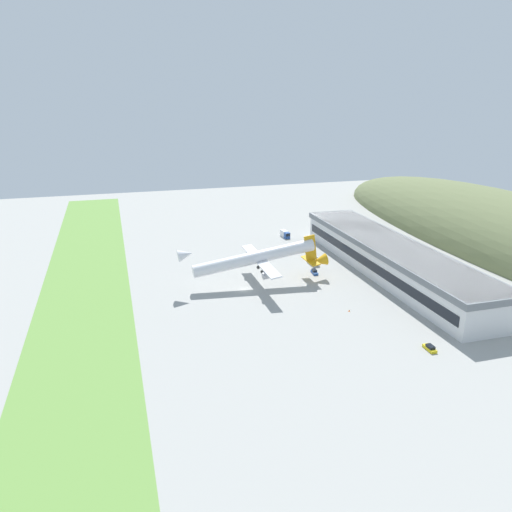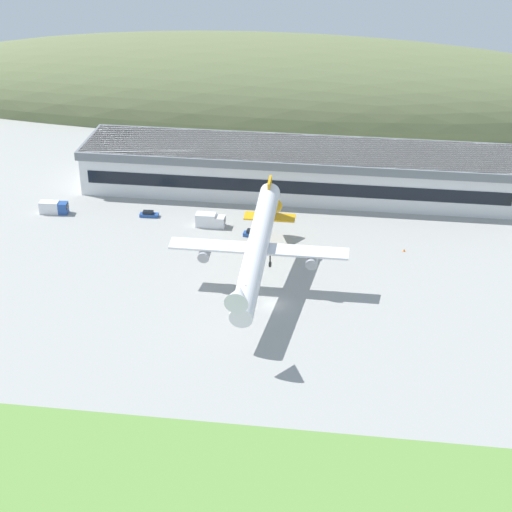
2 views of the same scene
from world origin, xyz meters
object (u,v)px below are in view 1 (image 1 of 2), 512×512
fuel_truck (313,260)px  service_car_2 (430,348)px  service_car_1 (306,250)px  terminal_building (391,257)px  service_car_0 (314,272)px  traffic_cone_0 (349,310)px  box_truck (285,234)px  cargo_airplane (257,258)px

fuel_truck → service_car_2: bearing=2.2°
service_car_1 → service_car_2: bearing=-0.2°
terminal_building → service_car_0: terminal_building is taller
fuel_truck → traffic_cone_0: 43.62m
service_car_0 → service_car_2: 60.04m
service_car_0 → service_car_2: service_car_0 is taller
service_car_0 → box_truck: (-47.50, 5.62, 0.75)m
cargo_airplane → fuel_truck: cargo_airplane is taller
cargo_airplane → box_truck: (-51.56, 28.04, -7.82)m
cargo_airplane → traffic_cone_0: (28.78, 19.85, -8.94)m
cargo_airplane → fuel_truck: (-14.36, 26.13, -7.77)m
terminal_building → fuel_truck: terminal_building is taller
service_car_1 → fuel_truck: 15.20m
box_truck → traffic_cone_0: (80.34, -8.20, -1.12)m
service_car_0 → terminal_building: bearing=74.2°
service_car_0 → box_truck: box_truck is taller
service_car_1 → fuel_truck: fuel_truck is taller
cargo_airplane → service_car_2: (55.64, 28.76, -8.63)m
service_car_1 → box_truck: bearing=-177.2°
terminal_building → fuel_truck: 28.77m
service_car_2 → traffic_cone_0: 28.30m
box_truck → terminal_building: bearing=20.3°
terminal_building → cargo_airplane: (-3.26, -48.34, 2.90)m
cargo_airplane → fuel_truck: 30.81m
terminal_building → box_truck: terminal_building is taller
box_truck → traffic_cone_0: bearing=-5.8°
cargo_airplane → traffic_cone_0: 36.09m
service_car_1 → traffic_cone_0: 58.76m
terminal_building → service_car_1: bearing=-149.4°
service_car_0 → traffic_cone_0: 32.94m
service_car_0 → service_car_2: size_ratio=1.08×
terminal_building → service_car_2: terminal_building is taller
service_car_1 → traffic_cone_0: bearing=-9.1°
service_car_0 → traffic_cone_0: service_car_0 is taller
service_car_2 → box_truck: (-107.20, -0.72, 0.81)m
fuel_truck → traffic_cone_0: bearing=-8.3°
service_car_0 → service_car_1: bearing=165.1°
cargo_airplane → service_car_1: size_ratio=11.76×
service_car_2 → box_truck: bearing=-179.6°
terminal_building → service_car_0: bearing=-105.8°
fuel_truck → traffic_cone_0: (43.15, -6.28, -1.17)m
service_car_0 → service_car_1: 26.06m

